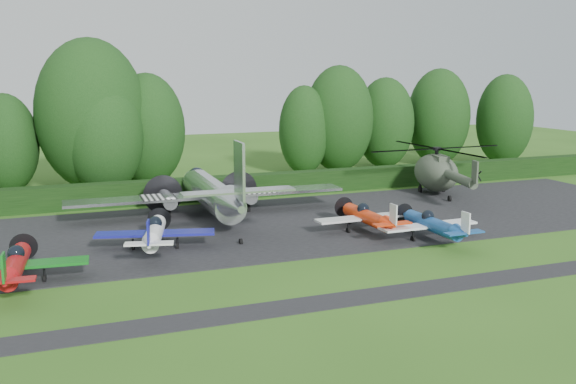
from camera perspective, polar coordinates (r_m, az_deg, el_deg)
name	(u,v)px	position (r m, az deg, el deg)	size (l,w,h in m)	color
ground	(309,265)	(37.62, 1.86, -6.49)	(160.00, 160.00, 0.00)	#2D5919
apron	(255,227)	(46.66, -2.92, -3.09)	(70.00, 18.00, 0.01)	black
taxiway_verge	(356,298)	(32.46, 6.02, -9.37)	(70.00, 2.00, 0.00)	black
hedgerow	(217,199)	(56.98, -6.36, -0.62)	(90.00, 1.60, 2.00)	black
transport_plane	(213,194)	(49.10, -6.69, -0.14)	(21.74, 16.67, 6.97)	silver
light_plane_red	(15,265)	(36.56, -23.09, -5.95)	(7.32, 7.69, 2.81)	#A80F12
light_plane_white	(154,232)	(40.99, -11.79, -3.54)	(7.44, 7.82, 2.86)	white
light_plane_orange	(367,217)	(45.04, 7.03, -2.18)	(7.09, 7.46, 2.73)	red
light_plane_blue	(432,224)	(43.56, 12.72, -2.82)	(7.03, 7.39, 2.70)	#17498E
helicopter	(437,169)	(59.95, 13.07, 1.99)	(13.45, 15.75, 4.33)	#3F4938
sign_board	(497,168)	(69.94, 18.11, 2.03)	(3.20, 0.12, 1.80)	#3F3326
tree_0	(6,144)	(64.11, -23.79, 3.94)	(5.80, 5.80, 9.20)	black
tree_1	(147,130)	(64.03, -12.39, 5.41)	(7.29, 7.29, 11.00)	black
tree_2	(304,130)	(69.86, 1.43, 5.51)	(5.49, 5.49, 9.65)	black
tree_3	(504,120)	(81.85, 18.69, 6.12)	(6.69, 6.69, 10.81)	black
tree_4	(104,136)	(60.97, -16.04, 4.78)	(7.12, 7.12, 10.57)	black
tree_6	(339,119)	(71.84, 4.53, 6.49)	(7.68, 7.68, 11.80)	black
tree_7	(439,117)	(79.35, 13.24, 6.51)	(7.45, 7.45, 11.48)	black
tree_10	(385,123)	(75.31, 8.60, 6.08)	(6.73, 6.73, 10.46)	black
tree_11	(92,115)	(62.97, -17.06, 6.57)	(10.21, 10.21, 14.21)	black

